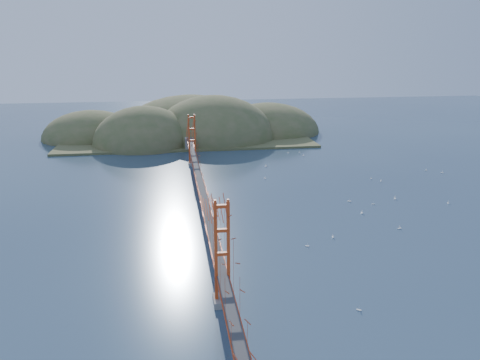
{
  "coord_description": "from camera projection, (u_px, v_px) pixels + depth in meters",
  "views": [
    {
      "loc": [
        -4.77,
        -73.97,
        26.56
      ],
      "look_at": [
        6.4,
        0.0,
        4.85
      ],
      "focal_mm": 35.0,
      "sensor_mm": 36.0,
      "label": 1
    }
  ],
  "objects": [
    {
      "name": "sailboat_14",
      "position": [
        362.0,
        212.0,
        76.44
      ],
      "size": [
        0.54,
        0.6,
        0.68
      ],
      "color": "white",
      "rests_on": "ground"
    },
    {
      "name": "sailboat_17",
      "position": [
        426.0,
        170.0,
        102.25
      ],
      "size": [
        0.53,
        0.46,
        0.61
      ],
      "color": "white",
      "rests_on": "ground"
    },
    {
      "name": "ground",
      "position": [
        202.0,
        209.0,
        78.33
      ],
      "size": [
        320.0,
        320.0,
        0.0
      ],
      "primitive_type": "plane",
      "color": "#2C4259",
      "rests_on": "ground"
    },
    {
      "name": "bridge",
      "position": [
        201.0,
        169.0,
        76.55
      ],
      "size": [
        2.2,
        94.4,
        12.0
      ],
      "color": "gray",
      "rests_on": "ground"
    },
    {
      "name": "sailboat_5",
      "position": [
        448.0,
        203.0,
        81.21
      ],
      "size": [
        0.48,
        0.52,
        0.59
      ],
      "color": "white",
      "rests_on": "ground"
    },
    {
      "name": "sailboat_extra_1",
      "position": [
        395.0,
        198.0,
        83.61
      ],
      "size": [
        0.61,
        0.66,
        0.74
      ],
      "color": "white",
      "rests_on": "ground"
    },
    {
      "name": "sailboat_16",
      "position": [
        349.0,
        201.0,
        82.14
      ],
      "size": [
        0.66,
        0.66,
        0.7
      ],
      "color": "white",
      "rests_on": "ground"
    },
    {
      "name": "sailboat_extra_0",
      "position": [
        307.0,
        246.0,
        63.88
      ],
      "size": [
        0.54,
        0.53,
        0.61
      ],
      "color": "white",
      "rests_on": "ground"
    },
    {
      "name": "sailboat_0",
      "position": [
        333.0,
        236.0,
        66.9
      ],
      "size": [
        0.49,
        0.54,
        0.61
      ],
      "color": "white",
      "rests_on": "ground"
    },
    {
      "name": "sailboat_11",
      "position": [
        442.0,
        172.0,
        100.32
      ],
      "size": [
        0.67,
        0.67,
        0.73
      ],
      "color": "white",
      "rests_on": "ground"
    },
    {
      "name": "sailboat_15",
      "position": [
        304.0,
        155.0,
        115.93
      ],
      "size": [
        0.58,
        0.59,
        0.66
      ],
      "color": "white",
      "rests_on": "ground"
    },
    {
      "name": "sailboat_9",
      "position": [
        381.0,
        181.0,
        94.31
      ],
      "size": [
        0.53,
        0.53,
        0.6
      ],
      "color": "white",
      "rests_on": "ground"
    },
    {
      "name": "sailboat_1",
      "position": [
        265.0,
        178.0,
        96.24
      ],
      "size": [
        0.54,
        0.54,
        0.56
      ],
      "color": "white",
      "rests_on": "ground"
    },
    {
      "name": "sailboat_3",
      "position": [
        266.0,
        166.0,
        105.74
      ],
      "size": [
        0.64,
        0.64,
        0.71
      ],
      "color": "white",
      "rests_on": "ground"
    },
    {
      "name": "sailboat_4",
      "position": [
        371.0,
        178.0,
        96.0
      ],
      "size": [
        0.54,
        0.54,
        0.56
      ],
      "color": "white",
      "rests_on": "ground"
    },
    {
      "name": "far_headlands",
      "position": [
        193.0,
        134.0,
        143.71
      ],
      "size": [
        84.0,
        58.0,
        25.0
      ],
      "color": "brown",
      "rests_on": "ground"
    },
    {
      "name": "sailboat_13",
      "position": [
        399.0,
        228.0,
        69.98
      ],
      "size": [
        0.65,
        0.62,
        0.73
      ],
      "color": "white",
      "rests_on": "ground"
    },
    {
      "name": "sailboat_6",
      "position": [
        359.0,
        309.0,
        48.49
      ],
      "size": [
        0.56,
        0.56,
        0.59
      ],
      "color": "white",
      "rests_on": "ground"
    },
    {
      "name": "sailboat_12",
      "position": [
        288.0,
        153.0,
        118.88
      ],
      "size": [
        0.48,
        0.39,
        0.57
      ],
      "color": "white",
      "rests_on": "ground"
    },
    {
      "name": "sailboat_2",
      "position": [
        373.0,
        204.0,
        80.69
      ],
      "size": [
        0.58,
        0.58,
        0.64
      ],
      "color": "white",
      "rests_on": "ground"
    },
    {
      "name": "sailboat_7",
      "position": [
        300.0,
        152.0,
        119.45
      ],
      "size": [
        0.54,
        0.52,
        0.61
      ],
      "color": "white",
      "rests_on": "ground"
    }
  ]
}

